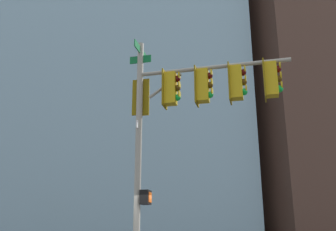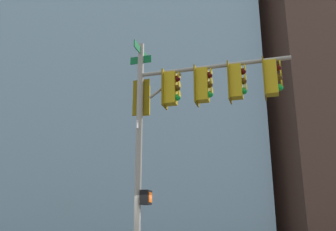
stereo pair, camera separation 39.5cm
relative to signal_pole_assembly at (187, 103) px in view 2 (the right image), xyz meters
name	(u,v)px [view 2 (the right image)]	position (x,y,z in m)	size (l,w,h in m)	color
signal_pole_assembly	(187,103)	(0.00, 0.00, 0.00)	(4.09, 3.18, 7.28)	#9E998C
building_brick_nearside	(308,90)	(-32.89, -34.21, 16.82)	(19.54, 18.66, 43.94)	#4C3328
building_brick_midblock	(259,86)	(-29.23, -41.37, 19.66)	(20.76, 14.77, 49.62)	brown
building_glass_tower	(118,33)	(-5.36, -41.37, 25.15)	(31.22, 28.05, 60.59)	#8CB2C6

